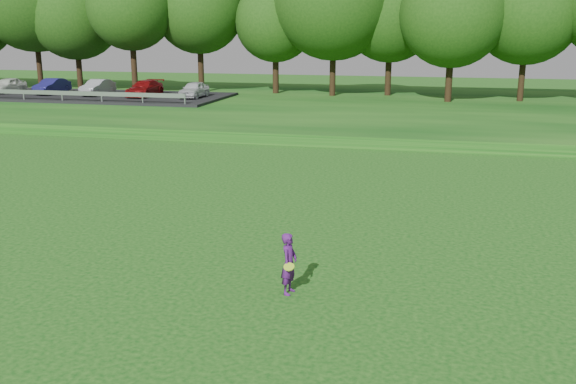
# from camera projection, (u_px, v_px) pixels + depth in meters

# --- Properties ---
(ground) EXTENTS (140.00, 140.00, 0.00)m
(ground) POSITION_uv_depth(u_px,v_px,m) (231.00, 302.00, 13.94)
(ground) COLOR #0D4310
(ground) RESTS_ON ground
(berm) EXTENTS (130.00, 30.00, 0.60)m
(berm) POSITION_uv_depth(u_px,v_px,m) (383.00, 108.00, 45.88)
(berm) COLOR #0D4310
(berm) RESTS_ON ground
(walking_path) EXTENTS (130.00, 1.60, 0.04)m
(walking_path) POSITION_uv_depth(u_px,v_px,m) (356.00, 145.00, 32.77)
(walking_path) COLOR gray
(walking_path) RESTS_ON ground
(parking_lot) EXTENTS (24.00, 9.00, 1.38)m
(parking_lot) POSITION_uv_depth(u_px,v_px,m) (70.00, 91.00, 50.17)
(parking_lot) COLOR black
(parking_lot) RESTS_ON berm
(woman) EXTENTS (0.40, 0.68, 1.41)m
(woman) POSITION_uv_depth(u_px,v_px,m) (289.00, 264.00, 14.27)
(woman) COLOR #51176A
(woman) RESTS_ON ground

